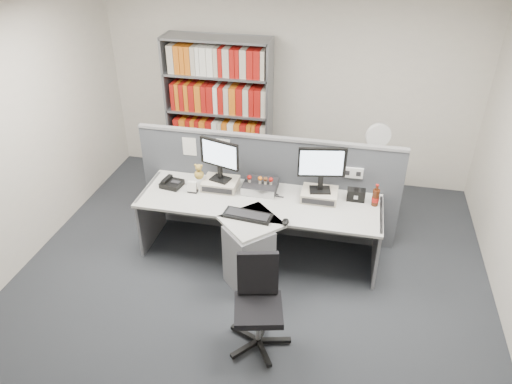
% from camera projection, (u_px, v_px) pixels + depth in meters
% --- Properties ---
extents(ground, '(5.50, 5.50, 0.00)m').
position_uv_depth(ground, '(242.00, 302.00, 4.93)').
color(ground, '#303339').
rests_on(ground, ground).
extents(room_shell, '(5.04, 5.54, 2.72)m').
position_uv_depth(room_shell, '(239.00, 142.00, 3.99)').
color(room_shell, beige).
rests_on(room_shell, ground).
extents(partition, '(3.00, 0.08, 1.27)m').
position_uv_depth(partition, '(267.00, 186.00, 5.63)').
color(partition, '#494C53').
rests_on(partition, ground).
extents(desk, '(2.60, 1.20, 0.72)m').
position_uv_depth(desk, '(255.00, 232.00, 5.19)').
color(desk, '#B4B3AE').
rests_on(desk, ground).
extents(monitor_riser_left, '(0.38, 0.31, 0.10)m').
position_uv_depth(monitor_riser_left, '(221.00, 184.00, 5.42)').
color(monitor_riser_left, '#BDB19D').
rests_on(monitor_riser_left, desk).
extents(monitor_riser_right, '(0.38, 0.31, 0.10)m').
position_uv_depth(monitor_riser_right, '(319.00, 195.00, 5.23)').
color(monitor_riser_right, '#BDB19D').
rests_on(monitor_riser_right, desk).
extents(monitor_left, '(0.46, 0.21, 0.48)m').
position_uv_depth(monitor_left, '(219.00, 157.00, 5.25)').
color(monitor_left, black).
rests_on(monitor_left, monitor_riser_left).
extents(monitor_right, '(0.49, 0.20, 0.51)m').
position_uv_depth(monitor_right, '(322.00, 166.00, 5.04)').
color(monitor_right, black).
rests_on(monitor_right, monitor_riser_right).
extents(desktop_pc, '(0.37, 0.33, 0.10)m').
position_uv_depth(desktop_pc, '(260.00, 186.00, 5.38)').
color(desktop_pc, black).
rests_on(desktop_pc, desk).
extents(figurines, '(0.29, 0.05, 0.09)m').
position_uv_depth(figurines, '(261.00, 179.00, 5.31)').
color(figurines, '#BDB19D').
rests_on(figurines, desktop_pc).
extents(keyboard, '(0.51, 0.24, 0.03)m').
position_uv_depth(keyboard, '(248.00, 215.00, 4.95)').
color(keyboard, black).
rests_on(keyboard, desk).
extents(mouse, '(0.07, 0.11, 0.04)m').
position_uv_depth(mouse, '(285.00, 222.00, 4.85)').
color(mouse, black).
rests_on(mouse, desk).
extents(desk_phone, '(0.25, 0.23, 0.09)m').
position_uv_depth(desk_phone, '(171.00, 183.00, 5.46)').
color(desk_phone, black).
rests_on(desk_phone, desk).
extents(desk_calendar, '(0.11, 0.08, 0.13)m').
position_uv_depth(desk_calendar, '(193.00, 188.00, 5.34)').
color(desk_calendar, black).
rests_on(desk_calendar, desk).
extents(plush_toy, '(0.11, 0.11, 0.18)m').
position_uv_depth(plush_toy, '(199.00, 173.00, 5.38)').
color(plush_toy, '#A58637').
rests_on(plush_toy, monitor_riser_left).
extents(speaker, '(0.19, 0.11, 0.13)m').
position_uv_depth(speaker, '(356.00, 195.00, 5.20)').
color(speaker, black).
rests_on(speaker, desk).
extents(cola_bottle, '(0.08, 0.08, 0.25)m').
position_uv_depth(cola_bottle, '(376.00, 197.00, 5.10)').
color(cola_bottle, '#3F190A').
rests_on(cola_bottle, desk).
extents(shelving_unit, '(1.41, 0.40, 2.00)m').
position_uv_depth(shelving_unit, '(219.00, 114.00, 6.62)').
color(shelving_unit, slate).
rests_on(shelving_unit, ground).
extents(filing_cabinet, '(0.45, 0.61, 0.70)m').
position_uv_depth(filing_cabinet, '(371.00, 187.00, 6.19)').
color(filing_cabinet, slate).
rests_on(filing_cabinet, ground).
extents(desk_fan, '(0.30, 0.18, 0.52)m').
position_uv_depth(desk_fan, '(378.00, 138.00, 5.84)').
color(desk_fan, white).
rests_on(desk_fan, filing_cabinet).
extents(office_chair, '(0.58, 0.57, 0.88)m').
position_uv_depth(office_chair, '(258.00, 301.00, 4.29)').
color(office_chair, silver).
rests_on(office_chair, ground).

